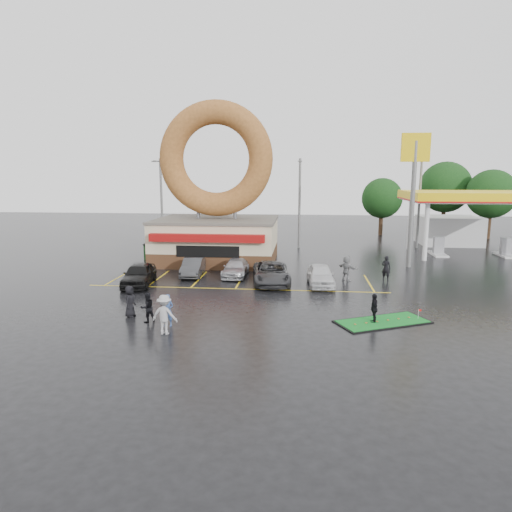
# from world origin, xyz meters

# --- Properties ---
(ground) EXTENTS (120.00, 120.00, 0.00)m
(ground) POSITION_xyz_m (0.00, 0.00, 0.00)
(ground) COLOR black
(ground) RESTS_ON ground
(donut_shop) EXTENTS (10.20, 8.70, 13.50)m
(donut_shop) POSITION_xyz_m (-3.00, 12.97, 4.46)
(donut_shop) COLOR #472B19
(donut_shop) RESTS_ON ground
(gas_station) EXTENTS (12.30, 13.65, 5.90)m
(gas_station) POSITION_xyz_m (20.00, 20.94, 3.70)
(gas_station) COLOR silver
(gas_station) RESTS_ON ground
(shell_sign) EXTENTS (2.20, 0.36, 10.60)m
(shell_sign) POSITION_xyz_m (13.00, 12.00, 7.38)
(shell_sign) COLOR slate
(shell_sign) RESTS_ON ground
(streetlight_left) EXTENTS (0.40, 2.21, 9.00)m
(streetlight_left) POSITION_xyz_m (-10.00, 19.92, 4.78)
(streetlight_left) COLOR slate
(streetlight_left) RESTS_ON ground
(streetlight_mid) EXTENTS (0.40, 2.21, 9.00)m
(streetlight_mid) POSITION_xyz_m (4.00, 20.92, 4.78)
(streetlight_mid) COLOR slate
(streetlight_mid) RESTS_ON ground
(streetlight_right) EXTENTS (0.40, 2.21, 9.00)m
(streetlight_right) POSITION_xyz_m (16.00, 21.92, 4.78)
(streetlight_right) COLOR slate
(streetlight_right) RESTS_ON ground
(tree_far_a) EXTENTS (5.60, 5.60, 8.00)m
(tree_far_a) POSITION_xyz_m (26.00, 30.00, 5.18)
(tree_far_a) COLOR #332114
(tree_far_a) RESTS_ON ground
(tree_far_c) EXTENTS (6.30, 6.30, 9.00)m
(tree_far_c) POSITION_xyz_m (22.00, 34.00, 5.84)
(tree_far_c) COLOR #332114
(tree_far_c) RESTS_ON ground
(tree_far_d) EXTENTS (4.90, 4.90, 7.00)m
(tree_far_d) POSITION_xyz_m (14.00, 32.00, 4.53)
(tree_far_d) COLOR #332114
(tree_far_d) RESTS_ON ground
(car_black) EXTENTS (2.39, 4.71, 1.54)m
(car_black) POSITION_xyz_m (-6.62, 3.66, 0.77)
(car_black) COLOR black
(car_black) RESTS_ON ground
(car_dgrey) EXTENTS (1.68, 4.08, 1.31)m
(car_dgrey) POSITION_xyz_m (-3.70, 6.98, 0.66)
(car_dgrey) COLOR #313234
(car_dgrey) RESTS_ON ground
(car_silver) EXTENTS (1.72, 4.20, 1.22)m
(car_silver) POSITION_xyz_m (-0.53, 7.24, 0.61)
(car_silver) COLOR #A0A0A5
(car_silver) RESTS_ON ground
(car_grey) EXTENTS (3.06, 5.52, 1.46)m
(car_grey) POSITION_xyz_m (2.24, 5.18, 0.73)
(car_grey) COLOR #313134
(car_grey) RESTS_ON ground
(car_white) EXTENTS (1.97, 4.31, 1.43)m
(car_white) POSITION_xyz_m (5.60, 4.95, 0.72)
(car_white) COLOR silver
(car_white) RESTS_ON ground
(person_blue) EXTENTS (0.61, 0.43, 1.60)m
(person_blue) POSITION_xyz_m (-2.25, -4.27, 0.80)
(person_blue) COLOR navy
(person_blue) RESTS_ON ground
(person_blackjkt) EXTENTS (0.94, 0.93, 1.53)m
(person_blackjkt) POSITION_xyz_m (-3.47, -3.79, 0.77)
(person_blackjkt) COLOR black
(person_blackjkt) RESTS_ON ground
(person_hoodie) EXTENTS (1.31, 0.86, 1.90)m
(person_hoodie) POSITION_xyz_m (-2.06, -5.44, 0.95)
(person_hoodie) COLOR #969699
(person_hoodie) RESTS_ON ground
(person_bystander) EXTENTS (0.57, 0.85, 1.68)m
(person_bystander) POSITION_xyz_m (-4.67, -3.04, 0.84)
(person_bystander) COLOR black
(person_bystander) RESTS_ON ground
(person_cameraman) EXTENTS (0.41, 0.91, 1.53)m
(person_cameraman) POSITION_xyz_m (7.99, -2.81, 0.76)
(person_cameraman) COLOR black
(person_cameraman) RESTS_ON ground
(person_walker_near) EXTENTS (1.51, 1.58, 1.79)m
(person_walker_near) POSITION_xyz_m (7.48, 6.49, 0.90)
(person_walker_near) COLOR gray
(person_walker_near) RESTS_ON ground
(person_walker_far) EXTENTS (0.77, 0.66, 1.78)m
(person_walker_far) POSITION_xyz_m (10.28, 6.90, 0.89)
(person_walker_far) COLOR black
(person_walker_far) RESTS_ON ground
(dumpster) EXTENTS (1.90, 1.36, 1.30)m
(dumpster) POSITION_xyz_m (-8.69, 13.51, 0.65)
(dumpster) COLOR #173D1B
(dumpster) RESTS_ON ground
(putting_green) EXTENTS (5.16, 3.91, 0.59)m
(putting_green) POSITION_xyz_m (8.47, -2.68, 0.04)
(putting_green) COLOR black
(putting_green) RESTS_ON ground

